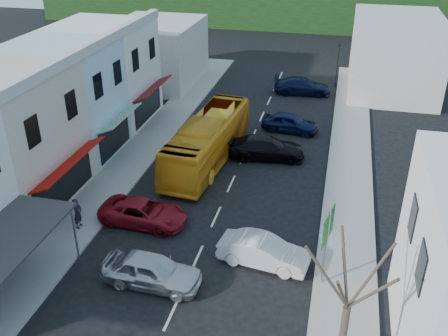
% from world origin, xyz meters
% --- Properties ---
extents(ground, '(120.00, 120.00, 0.00)m').
position_xyz_m(ground, '(0.00, 0.00, 0.00)').
color(ground, black).
rests_on(ground, ground).
extents(sidewalk_left, '(3.00, 52.00, 0.15)m').
position_xyz_m(sidewalk_left, '(-7.50, 10.00, 0.07)').
color(sidewalk_left, gray).
rests_on(sidewalk_left, ground).
extents(sidewalk_right, '(3.00, 52.00, 0.15)m').
position_xyz_m(sidewalk_right, '(7.50, 10.00, 0.07)').
color(sidewalk_right, gray).
rests_on(sidewalk_right, ground).
extents(shopfront_row, '(8.25, 30.00, 8.00)m').
position_xyz_m(shopfront_row, '(-12.49, 5.00, 4.00)').
color(shopfront_row, white).
rests_on(shopfront_row, ground).
extents(distant_block_left, '(8.00, 10.00, 6.00)m').
position_xyz_m(distant_block_left, '(-12.00, 27.00, 3.00)').
color(distant_block_left, '#B7B2A8').
rests_on(distant_block_left, ground).
extents(distant_block_right, '(8.00, 12.00, 7.00)m').
position_xyz_m(distant_block_right, '(11.00, 30.00, 3.50)').
color(distant_block_right, '#B7B2A8').
rests_on(distant_block_right, ground).
extents(bus, '(3.40, 11.76, 3.10)m').
position_xyz_m(bus, '(-2.31, 10.83, 1.55)').
color(bus, orange).
rests_on(bus, ground).
extents(car_silver, '(4.47, 1.99, 1.40)m').
position_xyz_m(car_silver, '(-1.51, -2.37, 0.70)').
color(car_silver, '#BBBCC1').
rests_on(car_silver, ground).
extents(car_white, '(4.60, 2.38, 1.40)m').
position_xyz_m(car_white, '(3.38, 0.39, 0.70)').
color(car_white, silver).
rests_on(car_white, ground).
extents(car_red, '(4.68, 2.11, 1.40)m').
position_xyz_m(car_red, '(-3.85, 2.43, 0.70)').
color(car_red, maroon).
rests_on(car_red, ground).
extents(car_black_near, '(4.71, 2.44, 1.40)m').
position_xyz_m(car_black_near, '(1.62, 12.26, 0.70)').
color(car_black_near, black).
rests_on(car_black_near, ground).
extents(car_navy_mid, '(4.59, 2.33, 1.40)m').
position_xyz_m(car_navy_mid, '(2.70, 17.38, 0.70)').
color(car_navy_mid, black).
rests_on(car_navy_mid, ground).
extents(car_navy_far, '(4.65, 2.25, 1.40)m').
position_xyz_m(car_navy_far, '(2.78, 26.64, 0.70)').
color(car_navy_far, black).
rests_on(car_navy_far, ground).
extents(pedestrian_left, '(0.42, 0.61, 1.70)m').
position_xyz_m(pedestrian_left, '(-7.16, 1.01, 1.00)').
color(pedestrian_left, black).
rests_on(pedestrian_left, sidewalk_left).
extents(direction_sign, '(0.97, 1.97, 4.18)m').
position_xyz_m(direction_sign, '(6.40, -0.47, 2.09)').
color(direction_sign, '#10541B').
rests_on(direction_sign, ground).
extents(street_tree, '(3.93, 3.93, 7.60)m').
position_xyz_m(street_tree, '(7.29, -5.97, 3.80)').
color(street_tree, '#372B22').
rests_on(street_tree, ground).
extents(traffic_signal, '(0.85, 1.12, 4.61)m').
position_xyz_m(traffic_signal, '(5.80, 29.46, 2.31)').
color(traffic_signal, black).
rests_on(traffic_signal, ground).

